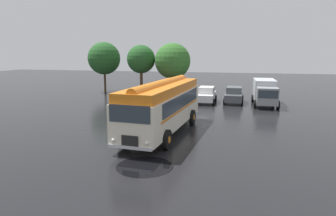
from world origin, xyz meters
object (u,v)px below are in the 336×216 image
object	(u,v)px
vintage_bus	(163,105)
car_far_right	(234,95)
box_van	(265,91)
car_mid_left	(181,94)
car_mid_right	(206,95)
car_near_left	(157,93)

from	to	relation	value
vintage_bus	car_far_right	bearing A→B (deg)	72.22
vintage_bus	box_van	bearing A→B (deg)	60.20
car_mid_left	car_mid_right	xyz separation A→B (m)	(2.77, -0.20, 0.00)
car_mid_right	car_far_right	world-z (taller)	same
car_mid_left	car_far_right	bearing A→B (deg)	4.08
car_mid_right	car_far_right	size ratio (longest dim) A/B	0.99
car_far_right	box_van	world-z (taller)	box_van
car_mid_left	vintage_bus	bearing A→B (deg)	-84.16
vintage_bus	car_near_left	size ratio (longest dim) A/B	2.39
box_van	car_mid_left	bearing A→B (deg)	178.82
car_far_right	box_van	size ratio (longest dim) A/B	0.73
box_van	car_mid_right	bearing A→B (deg)	-179.76
vintage_bus	car_far_right	distance (m)	13.99
car_mid_left	box_van	xyz separation A→B (m)	(8.59, -0.18, 0.52)
vintage_bus	car_far_right	world-z (taller)	vintage_bus
car_near_left	car_far_right	distance (m)	8.24
vintage_bus	car_mid_right	distance (m)	12.81
car_near_left	car_mid_left	world-z (taller)	same
car_mid_left	box_van	bearing A→B (deg)	-1.18
box_van	car_near_left	bearing A→B (deg)	178.54
car_mid_left	car_near_left	bearing A→B (deg)	177.62
car_near_left	car_mid_right	size ratio (longest dim) A/B	1.02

